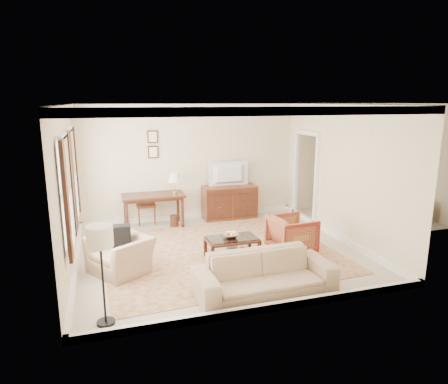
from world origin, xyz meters
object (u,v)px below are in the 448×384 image
coffee_table (232,243)px  striped_armchair (292,233)px  club_armchair (120,248)px  sideboard (229,202)px  tv (230,167)px  sofa (265,268)px  writing_desk (153,199)px

coffee_table → striped_armchair: (1.23, -0.06, 0.09)m
coffee_table → club_armchair: (-2.07, -0.01, 0.12)m
sideboard → tv: 0.92m
coffee_table → sofa: sofa is taller
sideboard → tv: tv is taller
sideboard → striped_armchair: sideboard is taller
striped_armchair → sofa: sofa is taller
writing_desk → coffee_table: (1.17, -2.45, -0.37)m
sideboard → striped_armchair: (0.44, -2.67, -0.02)m
striped_armchair → sofa: (-1.20, -1.45, 0.02)m
writing_desk → tv: size_ratio=1.46×
sideboard → tv: size_ratio=1.39×
striped_armchair → coffee_table: bearing=83.0°
writing_desk → club_armchair: size_ratio=1.45×
writing_desk → sideboard: bearing=4.9°
sideboard → striped_armchair: bearing=-80.7°
coffee_table → sofa: size_ratio=0.45×
writing_desk → tv: 2.08m
striped_armchair → sofa: 1.88m
sideboard → tv: (0.00, -0.02, 0.92)m
sideboard → striped_armchair: size_ratio=1.69×
striped_armchair → writing_desk: bearing=39.5°
tv → coffee_table: tv is taller
writing_desk → sofa: size_ratio=0.66×
tv → coffee_table: 2.90m
striped_armchair → club_armchair: club_armchair is taller
writing_desk → tv: bearing=4.3°
tv → coffee_table: (-0.80, -2.60, -1.03)m
striped_armchair → club_armchair: size_ratio=0.82×
writing_desk → club_armchair: 2.63m
writing_desk → sideboard: sideboard is taller
writing_desk → sofa: bearing=-73.0°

